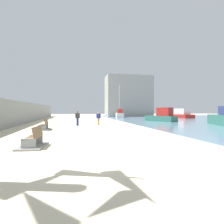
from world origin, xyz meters
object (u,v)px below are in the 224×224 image
object	(u,v)px
bench_far	(44,127)
person_standing	(98,117)
boat_distant	(119,114)
boat_nearest	(162,116)
boat_mid_bay	(180,114)
bench_near	(33,142)
person_walking	(78,117)

from	to	relation	value
bench_far	person_standing	distance (m)	7.34
person_standing	boat_distant	size ratio (longest dim) A/B	0.19
boat_nearest	boat_mid_bay	bearing A→B (deg)	51.98
bench_near	bench_far	bearing A→B (deg)	94.62
boat_mid_bay	boat_nearest	distance (m)	15.58
bench_near	person_walking	bearing A→B (deg)	79.96
bench_near	person_walking	distance (m)	13.13
bench_near	boat_mid_bay	bearing A→B (deg)	51.80
person_walking	person_standing	bearing A→B (deg)	14.68
boat_nearest	boat_distant	bearing A→B (deg)	99.47
bench_near	person_standing	bearing A→B (deg)	70.92
bench_near	person_standing	size ratio (longest dim) A/B	1.41
bench_near	bench_far	size ratio (longest dim) A/B	1.03
boat_nearest	bench_near	bearing A→B (deg)	-128.32
person_walking	person_standing	xyz separation A→B (m)	(2.40, 0.63, -0.06)
person_standing	bench_near	bearing A→B (deg)	-109.08
bench_near	boat_nearest	world-z (taller)	boat_nearest
bench_near	boat_nearest	bearing A→B (deg)	51.68
boat_mid_bay	boat_nearest	world-z (taller)	boat_nearest
boat_mid_bay	boat_nearest	size ratio (longest dim) A/B	1.52
bench_near	person_walking	world-z (taller)	person_walking
person_walking	boat_mid_bay	world-z (taller)	boat_mid_bay
bench_far	person_walking	xyz separation A→B (m)	(2.98, 4.34, 0.70)
bench_near	boat_distant	size ratio (longest dim) A/B	0.27
person_standing	boat_mid_bay	distance (m)	26.30
boat_distant	person_standing	bearing A→B (deg)	-108.58
person_standing	boat_mid_bay	bearing A→B (deg)	41.52
boat_nearest	person_standing	bearing A→B (deg)	-152.92
boat_mid_bay	boat_distant	bearing A→B (deg)	160.65
person_walking	boat_nearest	size ratio (longest dim) A/B	0.31
bench_near	boat_distant	bearing A→B (deg)	71.23
bench_far	person_standing	size ratio (longest dim) A/B	1.38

